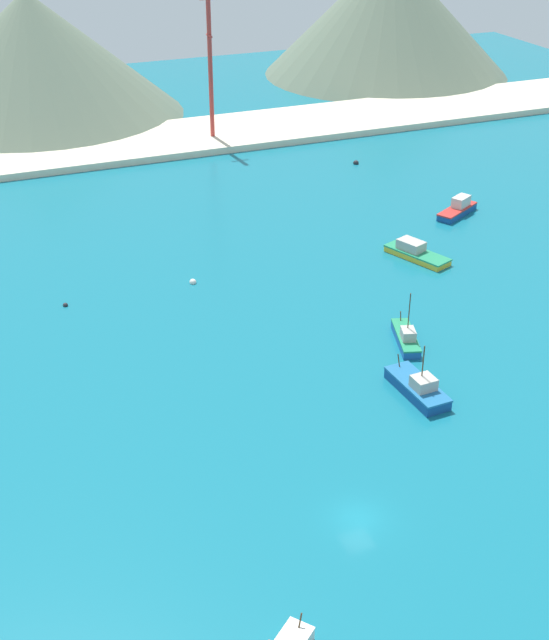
% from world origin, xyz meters
% --- Properties ---
extents(ground, '(260.00, 280.00, 0.50)m').
position_xyz_m(ground, '(0.00, 30.00, -0.25)').
color(ground, '#146B7F').
extents(fishing_boat_0, '(6.16, 9.70, 2.19)m').
position_xyz_m(fishing_boat_0, '(30.20, 42.89, 0.77)').
color(fishing_boat_0, gold).
rests_on(fishing_boat_0, ground).
extents(fishing_boat_1, '(8.29, 6.05, 2.61)m').
position_xyz_m(fishing_boat_1, '(43.80, 53.83, 0.91)').
color(fishing_boat_1, '#14478C').
rests_on(fishing_boat_1, ground).
extents(fishing_boat_2, '(3.29, 8.31, 5.90)m').
position_xyz_m(fishing_boat_2, '(13.84, 14.16, 0.83)').
color(fishing_boat_2, '#14478C').
rests_on(fishing_boat_2, ground).
extents(fishing_boat_4, '(4.20, 7.69, 6.44)m').
position_xyz_m(fishing_boat_4, '(17.78, 23.49, 0.75)').
color(fishing_boat_4, '#1E5BA8').
rests_on(fishing_boat_4, ground).
extents(buoy_0, '(0.87, 0.87, 0.87)m').
position_xyz_m(buoy_0, '(0.35, 46.66, 0.15)').
color(buoy_0, silver).
rests_on(buoy_0, ground).
extents(buoy_1, '(0.96, 0.96, 0.96)m').
position_xyz_m(buoy_1, '(40.13, 80.13, 0.17)').
color(buoy_1, '#232328').
rests_on(buoy_1, ground).
extents(buoy_2, '(0.61, 0.61, 0.61)m').
position_xyz_m(buoy_2, '(-15.64, 46.56, 0.11)').
color(buoy_2, '#232328').
rests_on(buoy_2, ground).
extents(beach_strip, '(247.00, 20.49, 1.20)m').
position_xyz_m(beach_strip, '(0.00, 103.90, 0.60)').
color(beach_strip, beige).
rests_on(beach_strip, ground).
extents(hill_central, '(57.75, 57.75, 24.13)m').
position_xyz_m(hill_central, '(-5.59, 130.42, 12.06)').
color(hill_central, '#60705B').
rests_on(hill_central, ground).
extents(hill_east, '(57.05, 57.05, 27.90)m').
position_xyz_m(hill_east, '(76.09, 136.28, 13.95)').
color(hill_east, '#60705B').
rests_on(hill_east, ground).
extents(radio_tower, '(3.07, 2.45, 30.67)m').
position_xyz_m(radio_tower, '(21.21, 101.00, 15.64)').
color(radio_tower, '#B7332D').
rests_on(radio_tower, ground).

